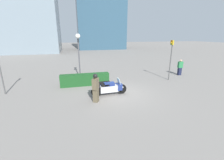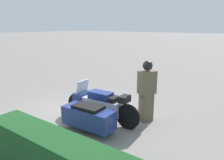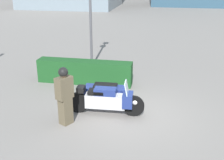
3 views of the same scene
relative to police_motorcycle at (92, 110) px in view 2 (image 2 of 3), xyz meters
name	(u,v)px [view 2 (image 2 of 3)]	position (x,y,z in m)	size (l,w,h in m)	color
ground_plane	(78,117)	(0.73, -0.17, -0.48)	(160.00, 160.00, 0.00)	slate
police_motorcycle	(92,110)	(0.00, 0.00, 0.00)	(2.54, 1.26, 1.18)	black
officer_rider	(147,90)	(-1.08, -1.22, 0.49)	(0.50, 0.58, 1.82)	brown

